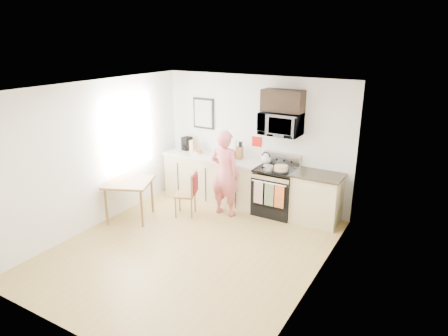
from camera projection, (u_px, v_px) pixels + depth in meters
The scene contains 28 objects.
floor at pixel (191, 249), 6.51m from camera, with size 4.60×4.60×0.00m, color #A88241.
back_wall at pixel (255, 141), 7.99m from camera, with size 4.00×0.04×2.60m, color white.
front_wall at pixel (64, 236), 4.21m from camera, with size 4.00×0.04×2.60m, color white.
left_wall at pixel (96, 155), 7.05m from camera, with size 0.04×4.60×2.60m, color white.
right_wall at pixel (316, 199), 5.15m from camera, with size 0.04×4.60×2.60m, color white.
ceiling at pixel (186, 88), 5.69m from camera, with size 4.00×4.60×0.04m, color silver.
window at pixel (128, 132), 7.61m from camera, with size 0.06×1.40×1.50m.
cabinet_left at pixel (213, 178), 8.39m from camera, with size 2.10×0.60×0.90m, color tan.
countertop_left at pixel (213, 157), 8.24m from camera, with size 2.14×0.64×0.04m, color beige.
cabinet_right at pixel (317, 199), 7.33m from camera, with size 0.84×0.60×0.90m, color tan.
countertop_right at pixel (318, 175), 7.18m from camera, with size 0.88×0.64×0.04m, color black.
range at pixel (276, 192), 7.69m from camera, with size 0.76×0.70×1.16m.
microwave at pixel (281, 124), 7.36m from camera, with size 0.76×0.51×0.42m, color #B8B9BE.
upper_cabinet at pixel (283, 101), 7.27m from camera, with size 0.76×0.35×0.40m, color black.
wall_art at pixel (204, 113), 8.40m from camera, with size 0.50×0.04×0.65m.
wall_trivet at pixel (257, 142), 7.95m from camera, with size 0.20×0.02×0.20m, color red.
person at pixel (225, 173), 7.53m from camera, with size 0.61×0.40×1.67m, color #B3313C.
dining_table at pixel (129, 186), 7.39m from camera, with size 0.92×0.92×0.75m.
chair at pixel (191, 188), 7.55m from camera, with size 0.51×0.48×0.87m.
knife_block at pixel (240, 153), 8.03m from camera, with size 0.11×0.16×0.25m, color brown.
utensil_crock at pixel (235, 151), 8.06m from camera, with size 0.12×0.12×0.37m.
fruit_bowl at pixel (198, 152), 8.43m from camera, with size 0.24×0.24×0.09m.
milk_carton at pixel (192, 146), 8.50m from camera, with size 0.10×0.10×0.26m, color tan.
coffee_maker at pixel (187, 144), 8.65m from camera, with size 0.18×0.25×0.29m.
bread_bag at pixel (225, 158), 7.95m from camera, with size 0.29×0.13×0.11m, color tan.
cake at pixel (281, 169), 7.36m from camera, with size 0.31×0.31×0.10m.
kettle at pixel (266, 159), 7.72m from camera, with size 0.20×0.20×0.26m.
pot at pixel (268, 168), 7.41m from camera, with size 0.18×0.30×0.09m.
Camera 1 is at (3.36, -4.71, 3.31)m, focal length 32.00 mm.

